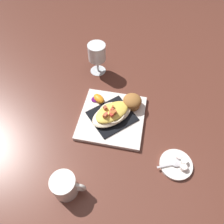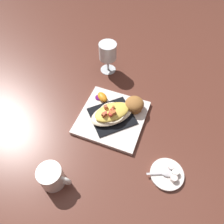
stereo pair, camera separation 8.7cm
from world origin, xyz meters
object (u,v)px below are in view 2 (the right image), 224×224
(orange_garnish, at_px, (102,97))
(coffee_mug, at_px, (52,177))
(muffin, at_px, (134,104))
(square_plate, at_px, (112,117))
(gratin_dish, at_px, (112,113))
(stemmed_glass, at_px, (108,53))
(spoon, at_px, (166,173))
(creamer_cup_2, at_px, (171,167))
(creamer_saucer, at_px, (167,174))
(creamer_cup_1, at_px, (175,172))
(creamer_cup_0, at_px, (174,178))

(orange_garnish, bearing_deg, coffee_mug, -87.97)
(muffin, relative_size, orange_garnish, 1.03)
(square_plate, relative_size, gratin_dish, 1.28)
(gratin_dish, bearing_deg, stemmed_glass, 119.43)
(gratin_dish, xyz_separation_m, spoon, (0.27, -0.13, -0.02))
(gratin_dish, bearing_deg, square_plate, 82.14)
(creamer_cup_2, bearing_deg, creamer_saucer, -100.09)
(creamer_saucer, distance_m, creamer_cup_2, 0.03)
(creamer_cup_2, bearing_deg, orange_garnish, 154.39)
(muffin, height_order, creamer_cup_1, muffin)
(stemmed_glass, bearing_deg, muffin, -40.33)
(gratin_dish, distance_m, orange_garnish, 0.10)
(orange_garnish, relative_size, coffee_mug, 0.66)
(orange_garnish, height_order, stemmed_glass, stemmed_glass)
(square_plate, distance_m, creamer_saucer, 0.30)
(creamer_saucer, relative_size, spoon, 1.33)
(spoon, height_order, creamer_cup_2, creamer_cup_2)
(stemmed_glass, height_order, creamer_cup_1, stemmed_glass)
(gratin_dish, relative_size, creamer_saucer, 1.72)
(spoon, height_order, creamer_cup_1, creamer_cup_1)
(muffin, bearing_deg, stemmed_glass, 139.67)
(square_plate, distance_m, spoon, 0.30)
(creamer_saucer, bearing_deg, coffee_mug, -151.01)
(muffin, bearing_deg, gratin_dish, -130.18)
(creamer_cup_1, bearing_deg, stemmed_glass, 139.81)
(creamer_saucer, xyz_separation_m, creamer_cup_2, (0.00, 0.03, 0.01))
(gratin_dish, height_order, muffin, gratin_dish)
(spoon, distance_m, creamer_cup_0, 0.03)
(creamer_cup_2, bearing_deg, coffee_mug, -148.12)
(spoon, bearing_deg, creamer_cup_2, 73.99)
(orange_garnish, relative_size, creamer_saucer, 0.64)
(gratin_dish, bearing_deg, muffin, 49.82)
(square_plate, xyz_separation_m, gratin_dish, (-0.00, -0.00, 0.03))
(creamer_cup_2, bearing_deg, stemmed_glass, 139.64)
(muffin, height_order, creamer_cup_2, muffin)
(gratin_dish, height_order, creamer_cup_1, gratin_dish)
(creamer_cup_2, bearing_deg, spoon, -106.01)
(orange_garnish, bearing_deg, muffin, 4.32)
(coffee_mug, distance_m, creamer_cup_2, 0.40)
(coffee_mug, bearing_deg, creamer_cup_2, 31.88)
(orange_garnish, bearing_deg, creamer_cup_0, -28.84)
(stemmed_glass, relative_size, creamer_cup_1, 6.18)
(gratin_dish, distance_m, creamer_cup_0, 0.33)
(gratin_dish, height_order, stemmed_glass, stemmed_glass)
(coffee_mug, distance_m, creamer_cup_1, 0.41)
(square_plate, relative_size, creamer_cup_0, 10.63)
(creamer_cup_0, height_order, creamer_cup_1, same)
(stemmed_glass, xyz_separation_m, creamer_cup_0, (0.44, -0.39, -0.08))
(muffin, distance_m, creamer_cup_0, 0.32)
(gratin_dish, xyz_separation_m, orange_garnish, (-0.08, 0.07, -0.01))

